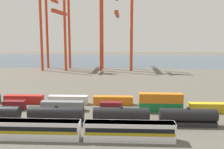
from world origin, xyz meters
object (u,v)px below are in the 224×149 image
at_px(shipping_container_1, 15,105).
at_px(gantry_crane_central, 117,22).
at_px(freight_tank_row, 121,116).
at_px(shipping_container_13, 68,100).
at_px(passenger_train, 36,129).
at_px(shipping_container_3, 111,106).
at_px(gantry_crane_west, 56,23).
at_px(shipping_container_14, 113,100).
at_px(shipping_container_2, 62,106).

height_order(shipping_container_1, gantry_crane_central, gantry_crane_central).
relative_size(freight_tank_row, shipping_container_13, 6.30).
xyz_separation_m(freight_tank_row, shipping_container_1, (-30.81, 11.41, -0.87)).
bearing_deg(passenger_train, shipping_container_3, 55.37).
height_order(shipping_container_13, gantry_crane_west, gantry_crane_west).
bearing_deg(shipping_container_13, shipping_container_1, -153.94).
bearing_deg(gantry_crane_west, gantry_crane_central, 1.05).
bearing_deg(shipping_container_13, shipping_container_3, -26.75).
bearing_deg(shipping_container_13, passenger_train, -91.59).
bearing_deg(shipping_container_13, gantry_crane_west, 106.33).
relative_size(passenger_train, freight_tank_row, 0.75).
xyz_separation_m(freight_tank_row, gantry_crane_central, (-4.39, 102.75, 26.86)).
bearing_deg(gantry_crane_west, shipping_container_14, -65.30).
xyz_separation_m(shipping_container_1, shipping_container_13, (14.09, 6.89, 0.00)).
xyz_separation_m(shipping_container_3, gantry_crane_west, (-38.21, 90.67, 27.22)).
distance_m(passenger_train, shipping_container_13, 27.83).
height_order(freight_tank_row, gantry_crane_central, gantry_crane_central).
bearing_deg(shipping_container_1, freight_tank_row, -20.32).
height_order(shipping_container_3, shipping_container_14, same).
bearing_deg(shipping_container_2, gantry_crane_central, 82.18).
xyz_separation_m(passenger_train, gantry_crane_central, (13.10, 112.26, 26.88)).
distance_m(freight_tank_row, gantry_crane_central, 106.30).
relative_size(gantry_crane_west, gantry_crane_central, 0.97).
relative_size(shipping_container_1, gantry_crane_west, 0.13).
height_order(passenger_train, shipping_container_2, passenger_train).
height_order(freight_tank_row, shipping_container_1, freight_tank_row).
bearing_deg(gantry_crane_central, shipping_container_2, -97.82).
relative_size(shipping_container_13, shipping_container_14, 1.00).
relative_size(shipping_container_14, gantry_crane_west, 0.26).
relative_size(passenger_train, gantry_crane_west, 1.22).
distance_m(shipping_container_3, gantry_crane_central, 95.47).
xyz_separation_m(shipping_container_1, gantry_crane_central, (26.42, 91.35, 27.73)).
distance_m(shipping_container_14, gantry_crane_west, 96.15).
bearing_deg(passenger_train, freight_tank_row, 28.53).
xyz_separation_m(shipping_container_2, shipping_container_13, (0.21, 6.89, 0.00)).
relative_size(shipping_container_3, shipping_container_14, 0.50).
height_order(shipping_container_14, gantry_crane_west, gantry_crane_west).
bearing_deg(gantry_crane_west, passenger_train, -77.98).
relative_size(passenger_train, shipping_container_14, 4.71).
bearing_deg(shipping_container_3, shipping_container_14, 87.37).
bearing_deg(shipping_container_14, passenger_train, -117.96).
bearing_deg(gantry_crane_west, shipping_container_3, -67.15).
bearing_deg(shipping_container_1, shipping_container_2, 0.00).
height_order(shipping_container_2, shipping_container_14, same).
bearing_deg(gantry_crane_west, shipping_container_13, -73.67).
height_order(shipping_container_3, shipping_container_13, same).
bearing_deg(gantry_crane_central, passenger_train, -96.66).
height_order(freight_tank_row, shipping_container_2, freight_tank_row).
xyz_separation_m(shipping_container_13, gantry_crane_west, (-24.54, 83.78, 27.22)).
height_order(shipping_container_1, shipping_container_3, same).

